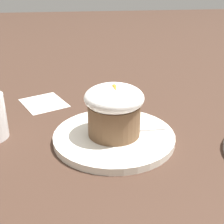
# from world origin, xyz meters

# --- Properties ---
(ground_plane) EXTENTS (4.00, 4.00, 0.00)m
(ground_plane) POSITION_xyz_m (0.00, 0.00, 0.00)
(ground_plane) COLOR #3D281E
(dessert_plate) EXTENTS (0.23, 0.23, 0.01)m
(dessert_plate) POSITION_xyz_m (0.00, 0.00, 0.01)
(dessert_plate) COLOR white
(dessert_plate) RESTS_ON ground_plane
(carrot_cake) EXTENTS (0.11, 0.11, 0.10)m
(carrot_cake) POSITION_xyz_m (0.00, -0.00, 0.07)
(carrot_cake) COLOR brown
(carrot_cake) RESTS_ON dessert_plate
(spoon) EXTENTS (0.03, 0.11, 0.01)m
(spoon) POSITION_xyz_m (-0.01, 0.02, 0.02)
(spoon) COLOR silver
(spoon) RESTS_ON dessert_plate
(paper_napkin) EXTENTS (0.14, 0.13, 0.00)m
(paper_napkin) POSITION_xyz_m (-0.20, -0.15, 0.00)
(paper_napkin) COLOR white
(paper_napkin) RESTS_ON ground_plane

